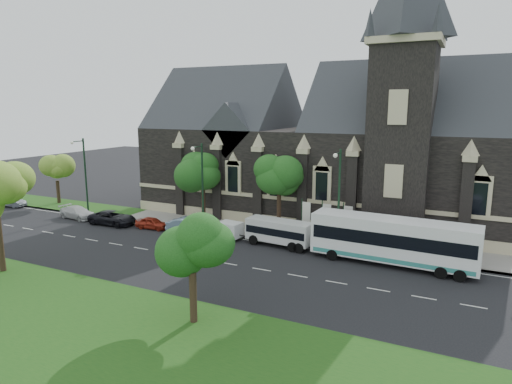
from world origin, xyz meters
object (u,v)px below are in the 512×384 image
Objects in this scene: car_far_black at (113,218)px; tour_coach at (393,240)px; banner_flag_left at (305,215)px; sedan at (191,226)px; tree_walk_right at (282,175)px; tree_walk_far at (58,169)px; tree_park_east at (196,247)px; box_trailer at (230,230)px; street_lamp_near at (338,194)px; street_lamp_mid at (201,182)px; car_far_grey at (11,202)px; car_far_red at (152,223)px; tree_walk_left at (205,170)px; banner_flag_right at (346,220)px; street_lamp_far at (84,172)px; banner_flag_center at (325,218)px; shuttle_bus at (280,231)px; car_far_white at (77,212)px.

tour_coach is at bearing -91.15° from car_far_black.
banner_flag_left is 11.40m from sedan.
tree_walk_right is 1.24× the size of tree_walk_far.
tree_park_east is 16.94m from box_trailer.
box_trailer is at bearing -173.66° from street_lamp_near.
tree_walk_right is at bearing 26.65° from street_lamp_mid.
street_lamp_near is 2.25× the size of car_far_grey.
tree_walk_far is 24.01m from sedan.
tree_walk_left is at bearing -40.09° from car_far_red.
tree_park_east is 1.75× the size of car_far_red.
car_far_grey is (-42.47, -2.80, -1.72)m from banner_flag_right.
sedan reaches higher than car_far_grey.
sedan is at bearing -170.72° from box_trailer.
tour_coach is (34.95, -1.46, -3.06)m from street_lamp_far.
banner_flag_right is at bearing 0.00° from banner_flag_center.
sedan is at bearing -4.84° from street_lamp_far.
box_trailer is (3.86, -1.13, -4.15)m from street_lamp_mid.
car_far_grey is at bearing 157.96° from tree_park_east.
tree_park_east is at bearing -59.13° from tree_walk_left.
shuttle_bus is 9.46m from sedan.
street_lamp_near reaches higher than tree_walk_left.
street_lamp_far reaches higher than tree_walk_right.
banner_flag_left is at bearing 180.00° from banner_flag_center.
banner_flag_left is at bearing -8.02° from tree_walk_left.
banner_flag_left is 1.00× the size of banner_flag_center.
banner_flag_left is 0.84× the size of car_far_white.
banner_flag_left is at bearing 4.15° from street_lamp_far.
tree_walk_right is 1.95× the size of car_far_grey.
shuttle_bus is (8.90, -0.90, -3.72)m from street_lamp_mid.
banner_flag_right is at bearing -13.60° from tree_walk_right.
shuttle_bus is (32.72, -3.98, -3.22)m from tree_walk_far.
street_lamp_near is 2.25× the size of banner_flag_left.
street_lamp_mid is at bearing 170.62° from box_trailer.
sedan is at bearing -75.57° from tree_walk_left.
tour_coach is at bearing -2.39° from street_lamp_far.
tree_park_east is at bearing -90.35° from banner_flag_left.
tree_walk_left is 0.58× the size of tour_coach.
tour_coach is at bearing -26.77° from banner_flag_center.
car_far_white is at bearing -98.88° from car_far_grey.
street_lamp_near reaches higher than tree_walk_far.
tree_walk_right reaches higher than box_trailer.
shuttle_bus is at bearing -93.00° from car_far_red.
tree_walk_right is at bearing 161.36° from banner_flag_center.
box_trailer reaches higher than car_far_black.
banner_flag_right is (14.29, 1.91, -2.73)m from street_lamp_mid.
car_far_red is at bearing 135.79° from tree_park_east.
car_far_grey is at bearing 93.49° from car_far_white.
car_far_white is at bearing -173.39° from banner_flag_right.
banner_flag_right is 0.84× the size of car_far_white.
street_lamp_near is at bearing -28.06° from tree_walk_right.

